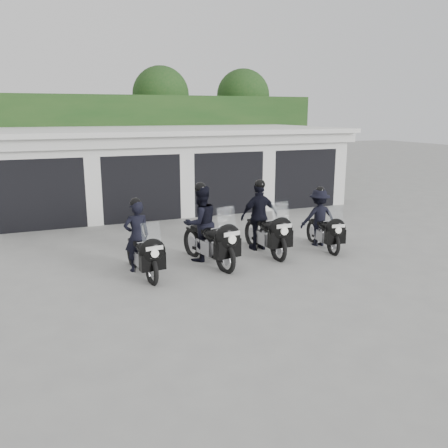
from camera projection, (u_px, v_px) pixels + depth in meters
name	position (u px, v px, depth m)	size (l,w,h in m)	color
ground	(197.00, 271.00, 10.88)	(80.00, 80.00, 0.00)	gray
garage_block	(126.00, 170.00, 17.81)	(16.40, 6.80, 2.96)	silver
background_vegetation	(113.00, 129.00, 22.01)	(20.00, 3.90, 5.80)	#193B15
police_bike_a	(141.00, 244.00, 10.52)	(0.72, 2.02, 1.76)	black
police_bike_b	(205.00, 228.00, 11.35)	(1.10, 2.27, 1.99)	black
police_bike_c	(263.00, 221.00, 12.26)	(1.06, 2.22, 1.93)	black
police_bike_d	(321.00, 221.00, 12.70)	(1.07, 1.92, 1.67)	black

